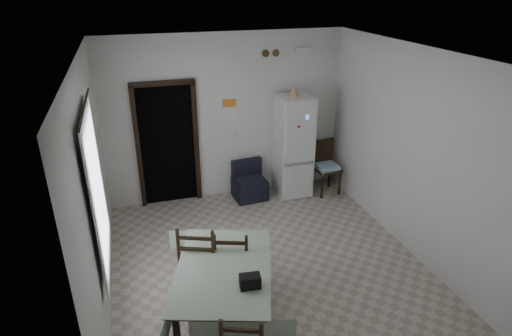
{
  "coord_description": "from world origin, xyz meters",
  "views": [
    {
      "loc": [
        -1.59,
        -4.72,
        3.7
      ],
      "look_at": [
        0.0,
        0.5,
        1.25
      ],
      "focal_mm": 30.0,
      "sensor_mm": 36.0,
      "label": 1
    }
  ],
  "objects_px": {
    "navy_seat": "(250,181)",
    "dining_chair_far_left": "(201,259)",
    "fridge": "(293,146)",
    "dining_table": "(225,297)",
    "dining_chair_far_right": "(233,262)",
    "corner_chair": "(327,168)"
  },
  "relations": [
    {
      "from": "dining_chair_far_left",
      "to": "dining_chair_far_right",
      "type": "bearing_deg",
      "value": -173.05
    },
    {
      "from": "fridge",
      "to": "dining_chair_far_right",
      "type": "xyz_separation_m",
      "value": [
        -1.75,
        -2.44,
        -0.42
      ]
    },
    {
      "from": "fridge",
      "to": "dining_table",
      "type": "height_order",
      "value": "fridge"
    },
    {
      "from": "navy_seat",
      "to": "corner_chair",
      "type": "bearing_deg",
      "value": -12.61
    },
    {
      "from": "corner_chair",
      "to": "navy_seat",
      "type": "bearing_deg",
      "value": 167.59
    },
    {
      "from": "fridge",
      "to": "corner_chair",
      "type": "relative_size",
      "value": 1.86
    },
    {
      "from": "navy_seat",
      "to": "dining_table",
      "type": "xyz_separation_m",
      "value": [
        -1.14,
        -2.92,
        0.06
      ]
    },
    {
      "from": "dining_chair_far_left",
      "to": "navy_seat",
      "type": "bearing_deg",
      "value": -97.49
    },
    {
      "from": "corner_chair",
      "to": "dining_chair_far_right",
      "type": "relative_size",
      "value": 0.99
    },
    {
      "from": "dining_table",
      "to": "dining_chair_far_right",
      "type": "distance_m",
      "value": 0.53
    },
    {
      "from": "fridge",
      "to": "dining_chair_far_left",
      "type": "height_order",
      "value": "fridge"
    },
    {
      "from": "corner_chair",
      "to": "dining_table",
      "type": "xyz_separation_m",
      "value": [
        -2.56,
        -2.72,
        -0.09
      ]
    },
    {
      "from": "navy_seat",
      "to": "dining_chair_far_left",
      "type": "distance_m",
      "value": 2.69
    },
    {
      "from": "fridge",
      "to": "dining_chair_far_right",
      "type": "height_order",
      "value": "fridge"
    },
    {
      "from": "dining_table",
      "to": "dining_chair_far_left",
      "type": "height_order",
      "value": "dining_chair_far_left"
    },
    {
      "from": "corner_chair",
      "to": "fridge",
      "type": "bearing_deg",
      "value": 157.15
    },
    {
      "from": "dining_chair_far_left",
      "to": "dining_table",
      "type": "bearing_deg",
      "value": 127.0
    },
    {
      "from": "dining_chair_far_right",
      "to": "navy_seat",
      "type": "bearing_deg",
      "value": -91.47
    },
    {
      "from": "dining_table",
      "to": "dining_chair_far_right",
      "type": "relative_size",
      "value": 1.54
    },
    {
      "from": "corner_chair",
      "to": "dining_chair_far_left",
      "type": "height_order",
      "value": "dining_chair_far_left"
    },
    {
      "from": "navy_seat",
      "to": "corner_chair",
      "type": "xyz_separation_m",
      "value": [
        1.42,
        -0.2,
        0.16
      ]
    },
    {
      "from": "corner_chair",
      "to": "dining_chair_far_right",
      "type": "distance_m",
      "value": 3.24
    }
  ]
}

